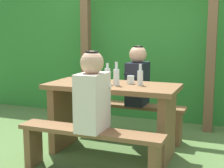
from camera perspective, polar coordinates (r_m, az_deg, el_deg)
The scene contains 14 objects.
ground_plane at distance 3.59m, azimuth 0.00°, elevation -12.27°, with size 12.00×12.00×0.00m, color #4F723A.
hedge_backdrop at distance 5.25m, azimuth 8.04°, elevation 5.80°, with size 6.40×0.96×2.02m, color #2E7E2E.
pergola_post_left at distance 4.83m, azimuth -4.66°, elevation 4.95°, with size 0.12×0.12×1.91m, color brown.
pergola_post_right at distance 4.35m, azimuth 17.26°, elevation 4.09°, with size 0.12×0.12×1.91m, color brown.
picnic_table at distance 3.43m, azimuth 0.00°, elevation -4.14°, with size 1.40×0.64×0.77m.
bench_near at distance 2.99m, azimuth -4.07°, elevation -10.35°, with size 1.40×0.24×0.44m.
bench_far at distance 4.00m, azimuth 3.01°, elevation -5.26°, with size 1.40×0.24×0.44m.
person_white_shirt at distance 2.86m, azimuth -3.52°, elevation -1.81°, with size 0.25×0.35×0.72m.
person_black_coat at distance 3.88m, azimuth 4.59°, elevation 1.11°, with size 0.25×0.35×0.72m.
drinking_glass at distance 3.40m, azimuth 3.35°, elevation 0.76°, with size 0.08×0.08×0.09m, color silver.
bottle_left at distance 3.29m, azimuth 0.78°, elevation 1.38°, with size 0.06×0.06×0.24m.
bottle_right at distance 3.35m, azimuth -0.83°, elevation 1.47°, with size 0.06×0.06×0.23m.
bottle_center at distance 3.31m, azimuth 5.06°, elevation 1.25°, with size 0.06×0.06×0.22m.
cell_phone at distance 3.50m, azimuth -3.05°, elevation 0.37°, with size 0.07×0.14×0.01m, color silver.
Camera 1 is at (1.23, -3.11, 1.32)m, focal length 51.11 mm.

